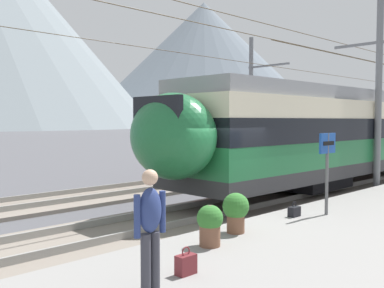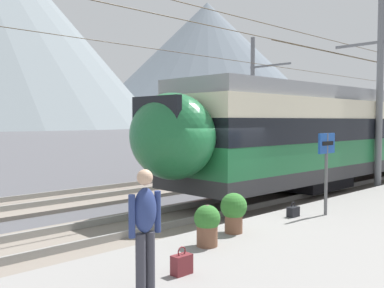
{
  "view_description": "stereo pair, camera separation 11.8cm",
  "coord_description": "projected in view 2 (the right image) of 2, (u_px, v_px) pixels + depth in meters",
  "views": [
    {
      "loc": [
        -8.2,
        -7.51,
        2.68
      ],
      "look_at": [
        1.78,
        2.75,
        1.91
      ],
      "focal_mm": 40.83,
      "sensor_mm": 36.0,
      "label": 1
    },
    {
      "loc": [
        -8.12,
        -7.59,
        2.68
      ],
      "look_at": [
        1.78,
        2.75,
        1.91
      ],
      "focal_mm": 40.83,
      "sensor_mm": 36.0,
      "label": 2
    }
  ],
  "objects": [
    {
      "name": "ground_plane",
      "position": [
        216.0,
        225.0,
        11.23
      ],
      "size": [
        400.0,
        400.0,
        0.0
      ],
      "primitive_type": "plane",
      "color": "#4C4C51"
    },
    {
      "name": "platform_sign",
      "position": [
        326.0,
        155.0,
        10.78
      ],
      "size": [
        0.7,
        0.08,
        2.04
      ],
      "color": "#59595B",
      "rests_on": "platform_slab"
    },
    {
      "name": "potted_plant_platform_edge",
      "position": [
        234.0,
        209.0,
        9.1
      ],
      "size": [
        0.56,
        0.56,
        0.84
      ],
      "color": "brown",
      "rests_on": "platform_slab"
    },
    {
      "name": "passenger_walking",
      "position": [
        145.0,
        224.0,
        5.94
      ],
      "size": [
        0.53,
        0.22,
        1.69
      ],
      "color": "#383842",
      "rests_on": "platform_slab"
    },
    {
      "name": "track_far",
      "position": [
        99.0,
        195.0,
        15.25
      ],
      "size": [
        120.0,
        3.0,
        0.28
      ],
      "color": "slate",
      "rests_on": "ground"
    },
    {
      "name": "platform_slab",
      "position": [
        381.0,
        255.0,
        8.17
      ],
      "size": [
        120.0,
        6.46,
        0.33
      ],
      "primitive_type": "cube",
      "color": "gray",
      "rests_on": "ground"
    },
    {
      "name": "catenary_mast_mid",
      "position": [
        377.0,
        82.0,
        16.13
      ],
      "size": [
        44.51,
        1.91,
        7.99
      ],
      "color": "slate",
      "rests_on": "ground"
    },
    {
      "name": "track_near",
      "position": [
        192.0,
        217.0,
        11.88
      ],
      "size": [
        120.0,
        3.0,
        0.28
      ],
      "color": "slate",
      "rests_on": "ground"
    },
    {
      "name": "catenary_mast_far_side",
      "position": [
        255.0,
        99.0,
        24.54
      ],
      "size": [
        44.51,
        2.66,
        7.35
      ],
      "color": "slate",
      "rests_on": "ground"
    },
    {
      "name": "train_far_track",
      "position": [
        353.0,
        128.0,
        28.18
      ],
      "size": [
        27.61,
        2.97,
        4.27
      ],
      "color": "#2D2D30",
      "rests_on": "track_far"
    },
    {
      "name": "handbag_beside_passenger",
      "position": [
        182.0,
        264.0,
        6.65
      ],
      "size": [
        0.32,
        0.18,
        0.43
      ],
      "color": "maroon",
      "rests_on": "platform_slab"
    },
    {
      "name": "mountain_right_ridge",
      "position": [
        207.0,
        64.0,
        259.62
      ],
      "size": [
        148.39,
        148.39,
        72.53
      ],
      "primitive_type": "cone",
      "color": "slate",
      "rests_on": "ground"
    },
    {
      "name": "handbag_near_sign",
      "position": [
        293.0,
        212.0,
        10.64
      ],
      "size": [
        0.32,
        0.18,
        0.37
      ],
      "color": "black",
      "rests_on": "platform_slab"
    },
    {
      "name": "potted_plant_by_shelter",
      "position": [
        207.0,
        223.0,
        8.14
      ],
      "size": [
        0.5,
        0.5,
        0.78
      ],
      "color": "brown",
      "rests_on": "platform_slab"
    }
  ]
}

